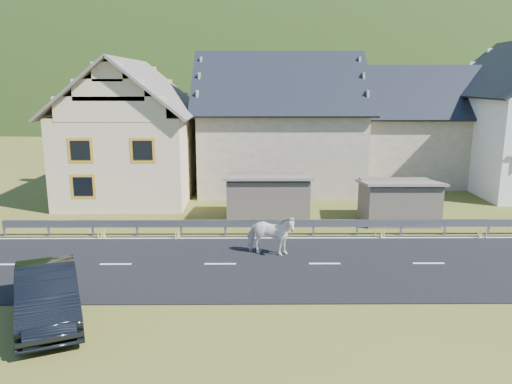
{
  "coord_description": "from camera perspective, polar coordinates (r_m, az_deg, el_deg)",
  "views": [
    {
      "loc": [
        -2.77,
        -18.01,
        6.88
      ],
      "look_at": [
        -2.61,
        3.08,
        2.17
      ],
      "focal_mm": 35.0,
      "sensor_mm": 36.0,
      "label": 1
    }
  ],
  "objects": [
    {
      "name": "house_stone_b",
      "position": [
        37.03,
        18.28,
        7.86
      ],
      "size": [
        9.8,
        8.8,
        8.1
      ],
      "color": "#B0A48C",
      "rests_on": "ground"
    },
    {
      "name": "road",
      "position": [
        19.47,
        7.85,
        -8.17
      ],
      "size": [
        60.0,
        7.0,
        0.04
      ],
      "primitive_type": "cube",
      "color": "black",
      "rests_on": "ground"
    },
    {
      "name": "lane_markings",
      "position": [
        19.46,
        7.85,
        -8.1
      ],
      "size": [
        60.0,
        6.6,
        0.01
      ],
      "primitive_type": "cube",
      "color": "silver",
      "rests_on": "road"
    },
    {
      "name": "house_cream",
      "position": [
        30.97,
        -14.07,
        7.53
      ],
      "size": [
        7.8,
        9.8,
        8.3
      ],
      "color": "beige",
      "rests_on": "ground"
    },
    {
      "name": "house_stone_a",
      "position": [
        33.14,
        2.66,
        8.68
      ],
      "size": [
        10.8,
        9.8,
        8.9
      ],
      "color": "#B0A48C",
      "rests_on": "ground"
    },
    {
      "name": "guardrail",
      "position": [
        22.76,
        6.58,
        -3.62
      ],
      "size": [
        28.1,
        0.09,
        0.75
      ],
      "color": "#93969B",
      "rests_on": "ground"
    },
    {
      "name": "shed_left",
      "position": [
        25.2,
        1.32,
        -0.68
      ],
      "size": [
        4.3,
        3.3,
        2.4
      ],
      "primitive_type": "cube",
      "color": "#63594B",
      "rests_on": "ground"
    },
    {
      "name": "mountain",
      "position": [
        199.98,
        1.8,
        4.85
      ],
      "size": [
        440.0,
        280.0,
        260.0
      ],
      "primitive_type": "ellipsoid",
      "color": "#1B390E",
      "rests_on": "ground"
    },
    {
      "name": "shed_right",
      "position": [
        25.77,
        15.97,
        -1.1
      ],
      "size": [
        3.8,
        2.9,
        2.2
      ],
      "primitive_type": "cube",
      "color": "#63594B",
      "rests_on": "ground"
    },
    {
      "name": "car",
      "position": [
        16.11,
        -22.72,
        -10.67
      ],
      "size": [
        3.39,
        5.05,
        1.57
      ],
      "primitive_type": "imported",
      "rotation": [
        0.0,
        0.0,
        0.4
      ],
      "color": "black",
      "rests_on": "ground"
    },
    {
      "name": "horse",
      "position": [
        19.96,
        1.66,
        -4.91
      ],
      "size": [
        1.3,
        2.14,
        1.68
      ],
      "primitive_type": "imported",
      "rotation": [
        0.0,
        0.0,
        1.36
      ],
      "color": "silver",
      "rests_on": "road"
    },
    {
      "name": "conifer_patch",
      "position": [
        138.26,
        -23.1,
        11.23
      ],
      "size": [
        76.0,
        50.0,
        28.0
      ],
      "primitive_type": "ellipsoid",
      "color": "black",
      "rests_on": "ground"
    },
    {
      "name": "ground",
      "position": [
        19.48,
        7.85,
        -8.23
      ],
      "size": [
        160.0,
        160.0,
        0.0
      ],
      "primitive_type": "plane",
      "color": "#3C4614",
      "rests_on": "ground"
    }
  ]
}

